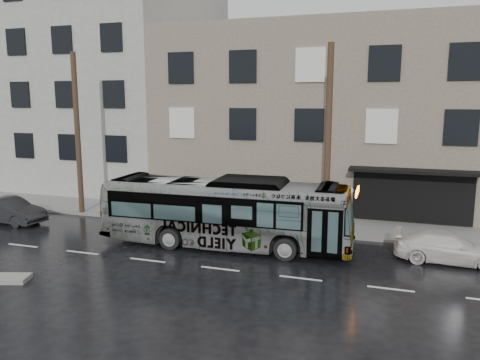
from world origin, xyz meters
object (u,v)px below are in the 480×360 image
object	(u,v)px
utility_pole_rear	(78,134)
dark_sedan	(9,210)
white_sedan	(448,248)
bus	(225,212)
utility_pole_front	(328,141)
sign_post	(349,211)

from	to	relation	value
utility_pole_rear	dark_sedan	distance (m)	5.48
white_sedan	utility_pole_rear	bearing A→B (deg)	83.75
bus	white_sedan	bearing A→B (deg)	-86.29
utility_pole_front	bus	xyz separation A→B (m)	(-4.09, -3.01, -3.07)
utility_pole_front	white_sedan	bearing A→B (deg)	-22.16
utility_pole_front	sign_post	size ratio (longest dim) A/B	3.75
utility_pole_front	dark_sedan	bearing A→B (deg)	-170.41
utility_pole_front	sign_post	distance (m)	3.48
bus	dark_sedan	size ratio (longest dim) A/B	2.71
utility_pole_front	bus	distance (m)	5.94
utility_pole_rear	bus	bearing A→B (deg)	-16.88
utility_pole_rear	white_sedan	size ratio (longest dim) A/B	2.15
utility_pole_rear	dark_sedan	bearing A→B (deg)	-132.42
sign_post	utility_pole_rear	bearing A→B (deg)	180.00
bus	white_sedan	xyz separation A→B (m)	(9.36, 0.86, -0.97)
sign_post	white_sedan	bearing A→B (deg)	-27.24
bus	sign_post	bearing A→B (deg)	-61.49
utility_pole_front	white_sedan	xyz separation A→B (m)	(5.26, -2.14, -4.04)
white_sedan	dark_sedan	size ratio (longest dim) A/B	1.00
sign_post	bus	distance (m)	6.01
utility_pole_front	white_sedan	distance (m)	6.98
sign_post	white_sedan	world-z (taller)	sign_post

